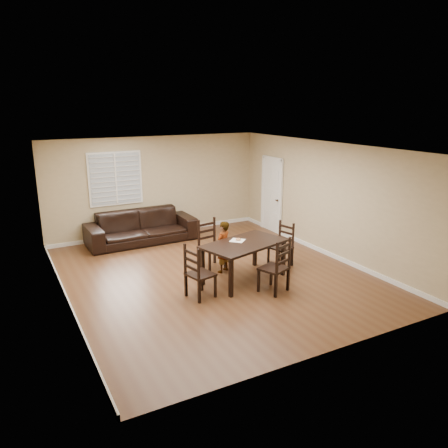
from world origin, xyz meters
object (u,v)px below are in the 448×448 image
(dining_table, at_px, (244,247))
(sofa, at_px, (141,227))
(chair_far, at_px, (279,269))
(chair_near, at_px, (209,245))
(chair_left, at_px, (195,275))
(chair_right, at_px, (284,245))
(child, at_px, (223,247))
(donut, at_px, (238,239))

(dining_table, xyz_separation_m, sofa, (-1.07, 3.47, -0.31))
(chair_far, bearing_deg, chair_near, -95.54)
(dining_table, distance_m, chair_left, 1.34)
(dining_table, height_order, chair_far, chair_far)
(chair_right, distance_m, child, 1.46)
(dining_table, relative_size, child, 1.70)
(dining_table, distance_m, child, 0.65)
(dining_table, relative_size, chair_far, 1.76)
(chair_far, height_order, chair_right, chair_far)
(donut, bearing_deg, chair_right, 7.10)
(chair_far, bearing_deg, donut, -95.93)
(chair_left, distance_m, child, 1.46)
(chair_far, xyz_separation_m, chair_right, (1.00, 1.24, -0.05))
(chair_right, xyz_separation_m, child, (-1.43, 0.25, 0.12))
(chair_left, xyz_separation_m, sofa, (0.20, 3.82, -0.06))
(chair_right, bearing_deg, chair_left, -88.80)
(dining_table, bearing_deg, chair_left, 179.72)
(donut, bearing_deg, sofa, 107.60)
(sofa, bearing_deg, chair_far, -74.03)
(donut, xyz_separation_m, sofa, (-1.04, 3.28, -0.42))
(child, distance_m, sofa, 3.01)
(chair_near, bearing_deg, sofa, 98.97)
(chair_left, bearing_deg, chair_right, -87.31)
(dining_table, height_order, child, child)
(child, bearing_deg, dining_table, 76.25)
(chair_far, height_order, sofa, chair_far)
(sofa, bearing_deg, chair_right, -54.28)
(dining_table, relative_size, chair_right, 1.94)
(child, bearing_deg, chair_far, 76.72)
(chair_near, relative_size, donut, 9.73)
(chair_far, distance_m, chair_left, 1.62)
(child, distance_m, donut, 0.51)
(chair_near, height_order, chair_right, chair_near)
(child, height_order, donut, child)
(chair_far, distance_m, donut, 1.17)
(donut, height_order, sofa, donut)
(chair_left, distance_m, sofa, 3.83)
(dining_table, xyz_separation_m, donut, (-0.03, 0.19, 0.11))
(chair_near, relative_size, sofa, 0.39)
(donut, bearing_deg, chair_left, -156.18)
(dining_table, relative_size, donut, 17.24)
(chair_left, bearing_deg, chair_far, -122.04)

